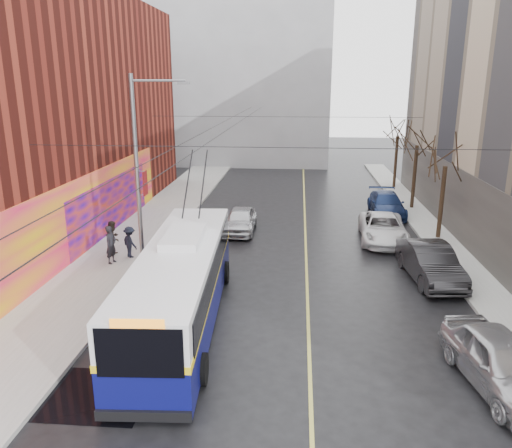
{
  "coord_description": "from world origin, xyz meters",
  "views": [
    {
      "loc": [
        1.0,
        -11.83,
        8.67
      ],
      "look_at": [
        -0.81,
        9.28,
        2.6
      ],
      "focal_mm": 35.0,
      "sensor_mm": 36.0,
      "label": 1
    }
  ],
  "objects_px": {
    "parked_car_c": "(383,228)",
    "pedestrian_b": "(113,238)",
    "pedestrian_a": "(111,245)",
    "tree_near": "(447,152)",
    "tree_far": "(398,127)",
    "parked_car_d": "(386,204)",
    "following_car": "(241,220)",
    "tree_mid": "(418,134)",
    "trolleybus": "(181,283)",
    "parked_car_b": "(430,263)",
    "streetlight_pole": "(140,169)",
    "parked_car_a": "(501,362)",
    "pedestrian_c": "(130,242)"
  },
  "relations": [
    {
      "from": "trolleybus",
      "to": "parked_car_d",
      "type": "distance_m",
      "value": 19.35
    },
    {
      "from": "tree_mid",
      "to": "tree_far",
      "type": "relative_size",
      "value": 1.02
    },
    {
      "from": "tree_far",
      "to": "pedestrian_a",
      "type": "distance_m",
      "value": 26.27
    },
    {
      "from": "pedestrian_c",
      "to": "pedestrian_a",
      "type": "bearing_deg",
      "value": 94.69
    },
    {
      "from": "pedestrian_b",
      "to": "trolleybus",
      "type": "bearing_deg",
      "value": -137.32
    },
    {
      "from": "tree_mid",
      "to": "parked_car_a",
      "type": "distance_m",
      "value": 21.99
    },
    {
      "from": "pedestrian_a",
      "to": "pedestrian_c",
      "type": "distance_m",
      "value": 1.1
    },
    {
      "from": "tree_near",
      "to": "pedestrian_c",
      "type": "bearing_deg",
      "value": -163.72
    },
    {
      "from": "tree_far",
      "to": "trolleybus",
      "type": "relative_size",
      "value": 0.54
    },
    {
      "from": "streetlight_pole",
      "to": "pedestrian_a",
      "type": "distance_m",
      "value": 4.19
    },
    {
      "from": "parked_car_a",
      "to": "following_car",
      "type": "bearing_deg",
      "value": 112.57
    },
    {
      "from": "parked_car_c",
      "to": "pedestrian_a",
      "type": "bearing_deg",
      "value": -156.2
    },
    {
      "from": "pedestrian_c",
      "to": "parked_car_d",
      "type": "bearing_deg",
      "value": -104.94
    },
    {
      "from": "following_car",
      "to": "pedestrian_a",
      "type": "height_order",
      "value": "pedestrian_a"
    },
    {
      "from": "trolleybus",
      "to": "following_car",
      "type": "height_order",
      "value": "trolleybus"
    },
    {
      "from": "tree_near",
      "to": "pedestrian_c",
      "type": "xyz_separation_m",
      "value": [
        -16.31,
        -4.76,
        -4.03
      ]
    },
    {
      "from": "tree_mid",
      "to": "following_car",
      "type": "relative_size",
      "value": 1.56
    },
    {
      "from": "tree_near",
      "to": "pedestrian_b",
      "type": "xyz_separation_m",
      "value": [
        -17.26,
        -4.49,
        -3.93
      ]
    },
    {
      "from": "tree_far",
      "to": "pedestrian_b",
      "type": "bearing_deg",
      "value": -133.02
    },
    {
      "from": "parked_car_b",
      "to": "parked_car_c",
      "type": "height_order",
      "value": "parked_car_b"
    },
    {
      "from": "trolleybus",
      "to": "pedestrian_b",
      "type": "xyz_separation_m",
      "value": [
        -5.07,
        6.73,
        -0.53
      ]
    },
    {
      "from": "parked_car_b",
      "to": "parked_car_d",
      "type": "height_order",
      "value": "parked_car_b"
    },
    {
      "from": "parked_car_b",
      "to": "pedestrian_b",
      "type": "distance_m",
      "value": 15.35
    },
    {
      "from": "tree_near",
      "to": "parked_car_a",
      "type": "distance_m",
      "value": 15.16
    },
    {
      "from": "following_car",
      "to": "pedestrian_a",
      "type": "xyz_separation_m",
      "value": [
        -5.58,
        -6.22,
        0.35
      ]
    },
    {
      "from": "tree_mid",
      "to": "parked_car_c",
      "type": "height_order",
      "value": "tree_mid"
    },
    {
      "from": "pedestrian_c",
      "to": "parked_car_a",
      "type": "bearing_deg",
      "value": -174.11
    },
    {
      "from": "parked_car_c",
      "to": "tree_far",
      "type": "bearing_deg",
      "value": 80.85
    },
    {
      "from": "tree_near",
      "to": "following_car",
      "type": "relative_size",
      "value": 1.5
    },
    {
      "from": "following_car",
      "to": "parked_car_a",
      "type": "bearing_deg",
      "value": -57.71
    },
    {
      "from": "streetlight_pole",
      "to": "parked_car_b",
      "type": "relative_size",
      "value": 1.79
    },
    {
      "from": "tree_far",
      "to": "trolleybus",
      "type": "xyz_separation_m",
      "value": [
        -12.19,
        -25.22,
        -3.57
      ]
    },
    {
      "from": "tree_near",
      "to": "pedestrian_b",
      "type": "bearing_deg",
      "value": -165.41
    },
    {
      "from": "streetlight_pole",
      "to": "trolleybus",
      "type": "distance_m",
      "value": 6.83
    },
    {
      "from": "pedestrian_c",
      "to": "following_car",
      "type": "bearing_deg",
      "value": -92.93
    },
    {
      "from": "parked_car_d",
      "to": "following_car",
      "type": "height_order",
      "value": "parked_car_d"
    },
    {
      "from": "parked_car_a",
      "to": "pedestrian_a",
      "type": "distance_m",
      "value": 17.34
    },
    {
      "from": "trolleybus",
      "to": "parked_car_b",
      "type": "xyz_separation_m",
      "value": [
        10.19,
        5.01,
        -0.74
      ]
    },
    {
      "from": "streetlight_pole",
      "to": "trolleybus",
      "type": "relative_size",
      "value": 0.75
    },
    {
      "from": "parked_car_d",
      "to": "pedestrian_b",
      "type": "relative_size",
      "value": 2.9
    },
    {
      "from": "trolleybus",
      "to": "following_car",
      "type": "distance_m",
      "value": 11.85
    },
    {
      "from": "streetlight_pole",
      "to": "trolleybus",
      "type": "xyz_separation_m",
      "value": [
        2.95,
        -5.22,
        -3.27
      ]
    },
    {
      "from": "parked_car_c",
      "to": "pedestrian_b",
      "type": "xyz_separation_m",
      "value": [
        -14.06,
        -3.98,
        0.3
      ]
    },
    {
      "from": "tree_far",
      "to": "pedestrian_a",
      "type": "xyz_separation_m",
      "value": [
        -16.94,
        -19.66,
        -4.06
      ]
    },
    {
      "from": "following_car",
      "to": "pedestrian_b",
      "type": "distance_m",
      "value": 7.77
    },
    {
      "from": "tree_near",
      "to": "pedestrian_a",
      "type": "xyz_separation_m",
      "value": [
        -16.94,
        -5.66,
        -3.89
      ]
    },
    {
      "from": "tree_mid",
      "to": "pedestrian_a",
      "type": "relative_size",
      "value": 3.59
    },
    {
      "from": "streetlight_pole",
      "to": "pedestrian_b",
      "type": "bearing_deg",
      "value": 144.55
    },
    {
      "from": "parked_car_d",
      "to": "parked_car_a",
      "type": "bearing_deg",
      "value": -89.47
    },
    {
      "from": "tree_mid",
      "to": "trolleybus",
      "type": "height_order",
      "value": "tree_mid"
    }
  ]
}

